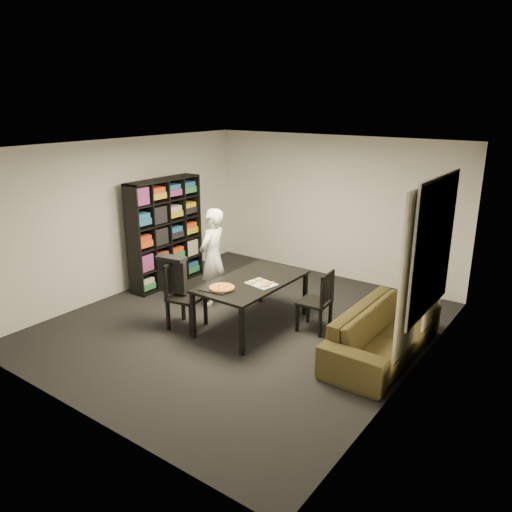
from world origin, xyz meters
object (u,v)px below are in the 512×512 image
Objects in this scene: baking_tray at (216,289)px; pepperoni_pizza at (222,288)px; chair_right at (320,298)px; dining_table at (252,284)px; chair_left at (181,291)px; bookshelf at (165,233)px; person at (213,257)px; sofa at (384,332)px.

baking_tray is 0.08m from pepperoni_pizza.
baking_tray is (-1.08, -0.98, 0.20)m from chair_right.
chair_left reaches higher than dining_table.
chair_left reaches higher than pepperoni_pizza.
chair_right is at bearing 42.29° from baking_tray.
bookshelf is 2.37m from dining_table.
person is at bearing 163.74° from dining_table.
pepperoni_pizza is 0.16× the size of sofa.
chair_right is (1.72, 1.04, -0.05)m from chair_left.
chair_left is 0.66m from baking_tray.
chair_right reaches higher than pepperoni_pizza.
bookshelf is at bearing 152.22° from baking_tray.
bookshelf is 5.43× the size of pepperoni_pizza.
chair_left is 0.62× the size of person.
bookshelf reaches higher than baking_tray.
sofa is (2.73, 0.92, -0.25)m from chair_left.
chair_left is 1.09× the size of chair_right.
dining_table is (2.29, -0.54, -0.30)m from bookshelf.
bookshelf is at bearing 153.72° from pepperoni_pizza.
sofa is at bearing -3.31° from bookshelf.
bookshelf is at bearing 86.69° from sofa.
chair_right reaches higher than sofa.
chair_left is at bearing -172.50° from pepperoni_pizza.
chair_right is (3.18, -0.12, -0.44)m from bookshelf.
bookshelf is 2.43m from pepperoni_pizza.
dining_table is 4.26× the size of baking_tray.
chair_left is 0.73m from pepperoni_pizza.
baking_tray is at bearing -52.19° from chair_right.
chair_left is at bearing 108.64° from sofa.
person reaches higher than pepperoni_pizza.
person is 2.93m from sofa.
pepperoni_pizza is at bearing 112.22° from sofa.
dining_table is at bearing 77.29° from pepperoni_pizza.
sofa is at bearing 82.13° from person.
pepperoni_pizza is (0.07, 0.04, 0.02)m from baking_tray.
baking_tray is (2.10, -1.11, -0.23)m from bookshelf.
chair_right is at bearing 85.82° from person.
bookshelf is at bearing -96.67° from chair_right.
dining_table is 4.87× the size of pepperoni_pizza.
chair_left reaches higher than baking_tray.
person is at bearing 136.56° from pepperoni_pizza.
pepperoni_pizza is (-0.12, -0.53, 0.09)m from dining_table.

